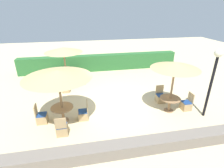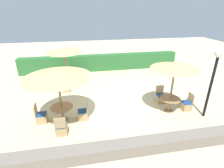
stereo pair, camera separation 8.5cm
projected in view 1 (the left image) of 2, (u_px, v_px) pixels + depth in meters
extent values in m
plane|color=beige|center=(114.00, 103.00, 9.79)|extent=(40.00, 40.00, 0.00)
cube|color=#2D6B33|center=(101.00, 63.00, 14.64)|extent=(13.00, 0.70, 1.31)
cube|color=slate|center=(134.00, 147.00, 6.39)|extent=(10.00, 0.56, 0.48)
cylinder|color=black|center=(210.00, 88.00, 8.07)|extent=(0.12, 0.12, 3.00)
sphere|color=silver|center=(219.00, 53.00, 7.40)|extent=(0.36, 0.36, 0.36)
cylinder|color=#93704C|center=(61.00, 98.00, 7.79)|extent=(0.10, 0.10, 2.44)
cone|color=tan|center=(57.00, 74.00, 7.32)|extent=(2.93, 2.93, 0.32)
cylinder|color=#93704C|center=(64.00, 120.00, 8.28)|extent=(0.48, 0.48, 0.03)
cylinder|color=#93704C|center=(63.00, 114.00, 8.14)|extent=(0.12, 0.12, 0.70)
cylinder|color=#93704C|center=(62.00, 107.00, 7.99)|extent=(1.01, 1.01, 0.04)
cube|color=tan|center=(83.00, 115.00, 8.32)|extent=(0.46, 0.46, 0.40)
cube|color=navy|center=(83.00, 111.00, 8.23)|extent=(0.42, 0.42, 0.05)
cube|color=tan|center=(87.00, 106.00, 8.16)|extent=(0.04, 0.46, 0.48)
cube|color=tan|center=(42.00, 119.00, 8.07)|extent=(0.46, 0.46, 0.40)
cube|color=navy|center=(41.00, 115.00, 7.98)|extent=(0.42, 0.42, 0.05)
cube|color=tan|center=(36.00, 110.00, 7.83)|extent=(0.04, 0.46, 0.48)
cube|color=tan|center=(62.00, 130.00, 7.33)|extent=(0.46, 0.46, 0.40)
cube|color=navy|center=(62.00, 126.00, 7.23)|extent=(0.42, 0.42, 0.05)
cube|color=tan|center=(61.00, 123.00, 6.94)|extent=(0.46, 0.04, 0.48)
cylinder|color=#93704C|center=(65.00, 67.00, 11.55)|extent=(0.10, 0.10, 2.52)
cone|color=tan|center=(63.00, 50.00, 11.07)|extent=(2.39, 2.39, 0.32)
cylinder|color=#93704C|center=(67.00, 85.00, 12.05)|extent=(0.48, 0.48, 0.03)
cylinder|color=#93704C|center=(67.00, 80.00, 11.92)|extent=(0.12, 0.12, 0.69)
cylinder|color=#93704C|center=(66.00, 75.00, 11.77)|extent=(1.18, 1.18, 0.04)
cube|color=tan|center=(82.00, 81.00, 12.15)|extent=(0.46, 0.46, 0.40)
cube|color=navy|center=(82.00, 78.00, 12.05)|extent=(0.42, 0.42, 0.05)
cube|color=tan|center=(85.00, 74.00, 11.98)|extent=(0.04, 0.46, 0.48)
cube|color=tan|center=(67.00, 77.00, 12.93)|extent=(0.46, 0.46, 0.40)
cube|color=navy|center=(67.00, 74.00, 12.84)|extent=(0.42, 0.42, 0.05)
cube|color=tan|center=(66.00, 69.00, 12.92)|extent=(0.46, 0.04, 0.48)
cube|color=tan|center=(66.00, 89.00, 11.00)|extent=(0.46, 0.46, 0.40)
cube|color=navy|center=(66.00, 86.00, 10.91)|extent=(0.42, 0.42, 0.05)
cube|color=tan|center=(65.00, 83.00, 10.61)|extent=(0.46, 0.04, 0.48)
cylinder|color=#93704C|center=(172.00, 88.00, 8.56)|extent=(0.10, 0.10, 2.54)
cone|color=tan|center=(175.00, 65.00, 8.08)|extent=(2.28, 2.28, 0.32)
cylinder|color=#93704C|center=(168.00, 110.00, 9.07)|extent=(0.48, 0.48, 0.03)
cylinder|color=#93704C|center=(169.00, 105.00, 8.93)|extent=(0.12, 0.12, 0.70)
cylinder|color=#93704C|center=(170.00, 98.00, 8.78)|extent=(1.02, 1.02, 0.04)
cube|color=tan|center=(186.00, 106.00, 9.10)|extent=(0.46, 0.46, 0.40)
cube|color=navy|center=(186.00, 102.00, 9.01)|extent=(0.42, 0.42, 0.05)
cube|color=tan|center=(191.00, 97.00, 8.94)|extent=(0.04, 0.46, 0.48)
cube|color=tan|center=(160.00, 99.00, 9.84)|extent=(0.46, 0.46, 0.40)
cube|color=navy|center=(161.00, 95.00, 9.75)|extent=(0.42, 0.42, 0.05)
cube|color=tan|center=(160.00, 89.00, 9.83)|extent=(0.46, 0.04, 0.48)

